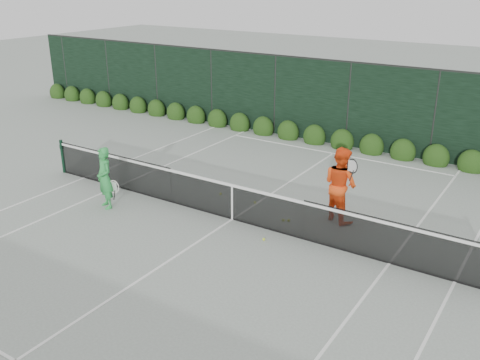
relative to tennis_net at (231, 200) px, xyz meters
The scene contains 8 objects.
ground 0.53m from the tennis_net, ahead, with size 80.00×80.00×0.00m, color gray.
tennis_net is the anchor object (origin of this frame).
player_woman 3.47m from the tennis_net, 160.18° to the right, with size 0.72×0.60×1.67m.
player_man 2.77m from the tennis_net, 32.79° to the left, with size 1.16×1.06×1.94m.
court_lines 0.53m from the tennis_net, ahead, with size 11.03×23.83×0.01m.
windscreen_fence 2.88m from the tennis_net, 89.49° to the right, with size 32.00×21.07×3.06m.
hedge_row 7.16m from the tennis_net, 89.80° to the left, with size 31.66×0.65×0.94m.
tennis_balls 0.95m from the tennis_net, 50.22° to the left, with size 2.53×1.82×0.07m.
Camera 1 is at (6.91, -10.32, 5.92)m, focal length 40.00 mm.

